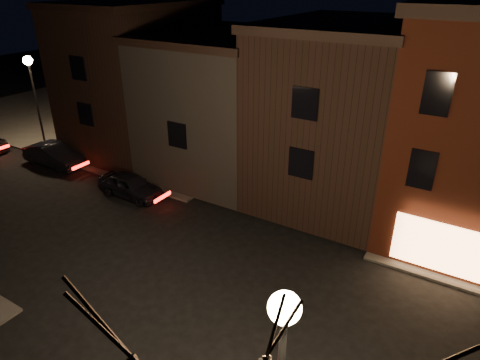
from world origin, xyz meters
name	(u,v)px	position (x,y,z in m)	size (l,w,h in m)	color
ground	(207,283)	(0.00, 0.00, 0.00)	(120.00, 120.00, 0.00)	black
sidewalk_far_left	(161,102)	(-20.00, 20.00, 0.06)	(30.00, 30.00, 0.12)	#2D2B28
corner_building	(477,128)	(8.00, 9.47, 5.40)	(6.50, 8.50, 10.50)	#42160B
row_building_a	(341,112)	(1.50, 10.50, 4.83)	(7.30, 10.30, 9.40)	black
row_building_b	(228,102)	(-5.75, 10.50, 4.33)	(7.80, 10.30, 8.40)	black
row_building_c	(141,77)	(-13.00, 10.50, 5.08)	(7.30, 10.30, 9.90)	black
street_lamp_near	(282,355)	(6.20, -6.00, 5.18)	(0.60, 0.60, 6.48)	black
street_lamp_far	(31,77)	(-19.00, 6.20, 5.18)	(0.60, 0.60, 6.48)	black
parked_car_a	(130,185)	(-8.20, 3.97, 0.68)	(1.61, 4.00, 1.36)	black
parked_car_b	(54,155)	(-15.65, 4.50, 0.75)	(1.58, 4.53, 1.49)	black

